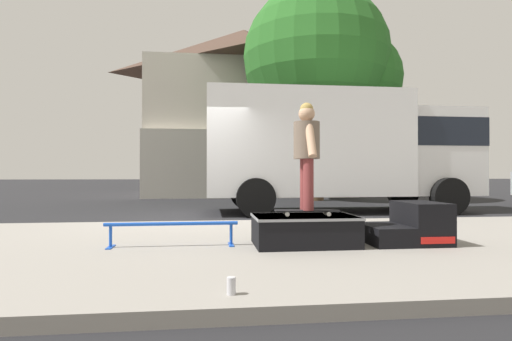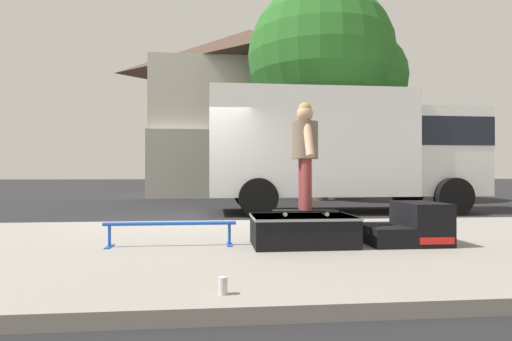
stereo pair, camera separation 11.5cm
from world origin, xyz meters
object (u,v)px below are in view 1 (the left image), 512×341
grind_rail (172,228)px  soda_can (231,286)px  kicker_ramp (410,226)px  box_truck (340,147)px  skate_box (304,229)px  skateboard (307,211)px  street_tree_main (324,64)px  skater_kid (307,147)px

grind_rail → soda_can: bearing=-73.7°
kicker_ramp → box_truck: box_truck is taller
skate_box → skateboard: bearing=-20.9°
skate_box → street_tree_main: street_tree_main is taller
kicker_ramp → skater_kid: bearing=-179.6°
street_tree_main → skateboard: bearing=-107.5°
kicker_ramp → grind_rail: (-2.96, 0.12, 0.01)m
skate_box → street_tree_main: bearing=72.3°
skate_box → kicker_ramp: kicker_ramp is taller
skateboard → skater_kid: size_ratio=0.61×
box_truck → skateboard: bearing=-112.3°
skate_box → skater_kid: bearing=-20.9°
skateboard → box_truck: box_truck is taller
skater_kid → soda_can: (-1.03, -1.91, -1.14)m
skate_box → box_truck: (2.28, 5.48, 1.39)m
soda_can → skater_kid: bearing=61.7°
kicker_ramp → skater_kid: 1.66m
box_truck → soda_can: bearing=-113.9°
kicker_ramp → skater_kid: size_ratio=0.73×
kicker_ramp → street_tree_main: size_ratio=0.12×
grind_rail → skateboard: size_ratio=2.00×
soda_can → box_truck: size_ratio=0.02×
soda_can → street_tree_main: street_tree_main is taller
soda_can → street_tree_main: size_ratio=0.02×
skate_box → kicker_ramp: 1.36m
grind_rail → skater_kid: skater_kid is taller
kicker_ramp → soda_can: kicker_ramp is taller
kicker_ramp → street_tree_main: 11.25m
skate_box → skater_kid: skater_kid is taller
skate_box → street_tree_main: size_ratio=0.15×
kicker_ramp → soda_can: size_ratio=7.61×
skate_box → soda_can: skate_box is taller
grind_rail → soda_can: size_ratio=12.57×
kicker_ramp → grind_rail: kicker_ramp is taller
grind_rail → skateboard: skateboard is taller
skate_box → grind_rail: size_ratio=0.78×
skateboard → soda_can: bearing=-118.3°
grind_rail → skater_kid: (1.63, -0.13, 0.98)m
skateboard → box_truck: 6.05m
skater_kid → soda_can: skater_kid is taller
skater_kid → box_truck: bearing=67.7°
kicker_ramp → skater_kid: (-1.33, -0.01, 0.99)m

